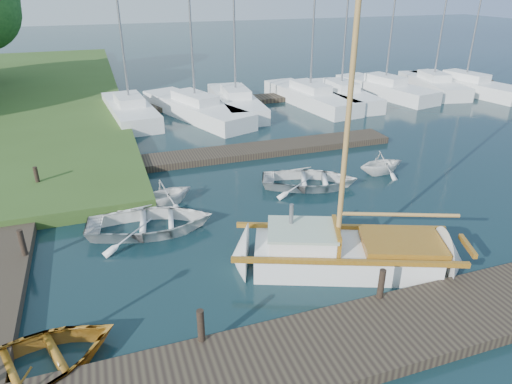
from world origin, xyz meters
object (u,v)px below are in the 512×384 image
object	(u,v)px
marina_boat_1	(195,107)
mooring_post_5	(37,177)
mooring_post_1	(201,326)
tender_a	(150,220)
marina_boat_3	(310,96)
tender_b	(165,191)
marina_boat_2	(236,101)
marina_boat_4	(341,94)
marina_boat_0	(130,109)
marina_boat_6	(433,84)
dinghy	(24,364)
marina_boat_5	(385,87)
tender_c	(310,178)
mooring_post_4	(22,243)
marina_boat_7	(465,84)
sailboat	(349,255)
mooring_post_2	(381,284)
tender_d	(382,161)

from	to	relation	value
marina_boat_1	mooring_post_5	bearing A→B (deg)	117.37
mooring_post_1	tender_a	world-z (taller)	mooring_post_1
marina_boat_3	tender_b	bearing A→B (deg)	127.73
mooring_post_1	marina_boat_2	bearing A→B (deg)	70.99
marina_boat_4	tender_b	bearing A→B (deg)	131.08
marina_boat_4	marina_boat_0	bearing A→B (deg)	88.44
tender_b	marina_boat_6	bearing A→B (deg)	-77.58
mooring_post_5	dinghy	bearing A→B (deg)	-87.42
marina_boat_5	tender_c	bearing A→B (deg)	125.34
marina_boat_1	marina_boat_5	bearing A→B (deg)	-105.88
mooring_post_4	tender_c	xyz separation A→B (m)	(10.01, 2.21, -0.31)
marina_boat_3	marina_boat_7	bearing A→B (deg)	-100.15
sailboat	tender_b	size ratio (longest dim) A/B	4.67
mooring_post_2	tender_c	bearing A→B (deg)	78.17
tender_b	marina_boat_3	size ratio (longest dim) A/B	0.18
mooring_post_1	marina_boat_4	world-z (taller)	marina_boat_4
dinghy	marina_boat_2	distance (m)	21.56
mooring_post_2	marina_boat_5	distance (m)	23.69
mooring_post_2	dinghy	distance (m)	8.08
tender_d	marina_boat_4	size ratio (longest dim) A/B	0.19
tender_b	marina_boat_4	xyz separation A→B (m)	(13.45, 11.53, 0.02)
mooring_post_4	tender_b	bearing A→B (deg)	29.09
marina_boat_3	marina_boat_6	size ratio (longest dim) A/B	1.27
mooring_post_1	tender_c	bearing A→B (deg)	50.18
marina_boat_5	marina_boat_6	size ratio (longest dim) A/B	1.13
mooring_post_2	tender_a	distance (m)	7.51
tender_a	marina_boat_5	distance (m)	22.83
tender_c	marina_boat_5	world-z (taller)	marina_boat_5
tender_d	mooring_post_2	bearing A→B (deg)	142.84
mooring_post_1	marina_boat_2	size ratio (longest dim) A/B	0.07
tender_b	marina_boat_1	xyz separation A→B (m)	(3.58, 11.23, 0.01)
marina_boat_3	tender_a	bearing A→B (deg)	129.83
mooring_post_5	marina_boat_3	xyz separation A→B (m)	(15.66, 9.14, -0.13)
sailboat	marina_boat_4	bearing A→B (deg)	83.49
dinghy	marina_boat_6	distance (m)	31.66
marina_boat_2	marina_boat_6	bearing A→B (deg)	-85.21
mooring_post_1	mooring_post_5	world-z (taller)	same
marina_boat_7	mooring_post_4	bearing A→B (deg)	105.15
tender_c	marina_boat_2	distance (m)	12.18
tender_c	marina_boat_7	bearing A→B (deg)	-35.73
tender_a	tender_b	world-z (taller)	tender_b
sailboat	marina_boat_6	bearing A→B (deg)	67.76
marina_boat_2	marina_boat_6	distance (m)	14.99
tender_c	tender_a	bearing A→B (deg)	124.53
sailboat	marina_boat_1	bearing A→B (deg)	114.08
tender_a	marina_boat_6	world-z (taller)	marina_boat_6
tender_b	tender_d	world-z (taller)	tender_b
mooring_post_5	marina_boat_2	world-z (taller)	marina_boat_2
mooring_post_1	tender_a	xyz separation A→B (m)	(-0.36, 5.72, -0.28)
tender_b	dinghy	bearing A→B (deg)	133.50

